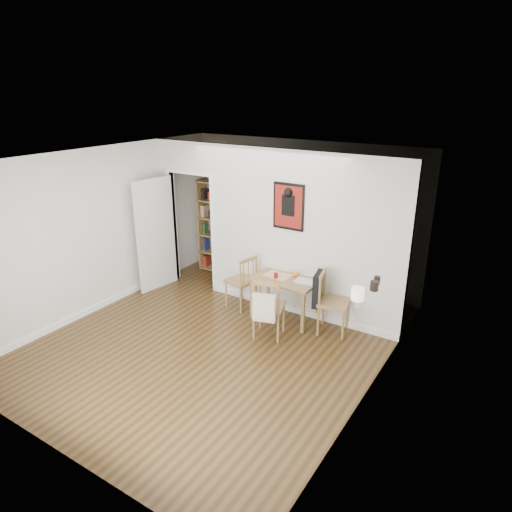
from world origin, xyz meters
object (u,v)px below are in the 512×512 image
Objects in this scene: chair_right at (332,302)px; ceramic_jar_b at (377,280)px; chair_front at (269,307)px; ceramic_jar_a at (374,286)px; notebook at (306,281)px; mantel_lamp at (358,295)px; orange_fruit at (295,274)px; fireplace at (371,335)px; bookshelf at (218,228)px; dining_table at (285,283)px; chair_left at (241,281)px; red_glass at (276,275)px.

ceramic_jar_b is at bearing -34.36° from chair_right.
chair_front is 1.67m from ceramic_jar_b.
chair_right is 1.32m from ceramic_jar_a.
notebook is 1.43× the size of mantel_lamp.
chair_front reaches higher than orange_fruit.
ceramic_jar_b is (-0.09, 0.31, 0.59)m from fireplace.
fireplace is 14.72× the size of orange_fruit.
bookshelf reaches higher than mantel_lamp.
dining_table is 1.06× the size of chair_right.
dining_table is at bearing 179.61° from chair_right.
mantel_lamp is (1.58, -1.26, 0.70)m from dining_table.
chair_front is 2.89× the size of notebook.
chair_left is 2.54m from ceramic_jar_b.
ceramic_jar_a is (3.67, -1.78, 0.32)m from bookshelf.
chair_front is 0.79m from orange_fruit.
ceramic_jar_b is at bearing 91.11° from mantel_lamp.
chair_front is at bearing -92.42° from orange_fruit.
chair_front is at bearing -83.72° from dining_table.
chair_left is 2.62m from ceramic_jar_a.
chair_right reaches higher than chair_left.
orange_fruit reaches higher than dining_table.
dining_table is at bearing 141.48° from mantel_lamp.
mantel_lamp reaches higher than fireplace.
orange_fruit is (0.23, 0.21, -0.00)m from red_glass.
chair_left is at bearing -177.23° from dining_table.
chair_front is (0.07, -0.61, -0.13)m from dining_table.
chair_right is 2.93× the size of notebook.
notebook is at bearing 133.94° from mantel_lamp.
notebook is (1.13, 0.08, 0.23)m from chair_left.
notebook is (-1.33, 0.90, 0.07)m from fireplace.
ceramic_jar_a is 0.21m from ceramic_jar_b.
chair_right is 1.01× the size of chair_front.
ceramic_jar_b is at bearing 99.62° from ceramic_jar_a.
mantel_lamp is at bearing -34.68° from red_glass.
red_glass is at bearing -29.82° from bookshelf.
chair_front is at bearing -37.66° from bookshelf.
chair_left is 9.23× the size of ceramic_jar_b.
orange_fruit is 1.69m from ceramic_jar_b.
chair_front is 1.71m from ceramic_jar_a.
bookshelf reaches higher than red_glass.
red_glass is (-0.20, 0.54, 0.25)m from chair_front.
chair_front is at bearing 156.89° from mantel_lamp.
chair_left reaches higher than dining_table.
mantel_lamp is at bearing -92.31° from ceramic_jar_a.
ceramic_jar_a is (1.60, -0.74, 0.62)m from dining_table.
fireplace is at bearing -27.19° from dining_table.
red_glass is (-0.13, -0.07, 0.13)m from dining_table.
red_glass is 1.92m from ceramic_jar_a.
chair_right is at bearing 40.04° from chair_front.
bookshelf is at bearing 157.49° from notebook.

